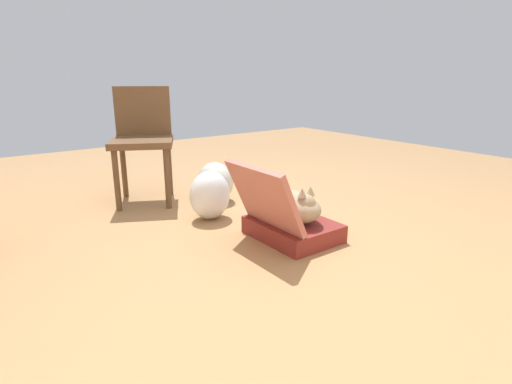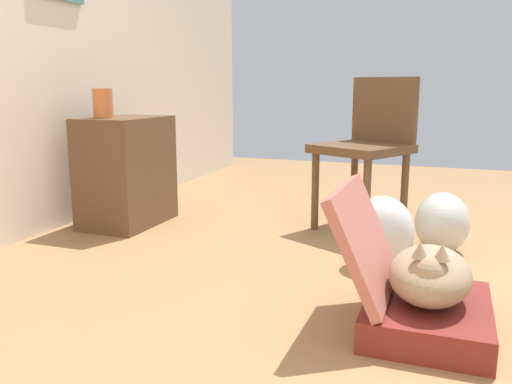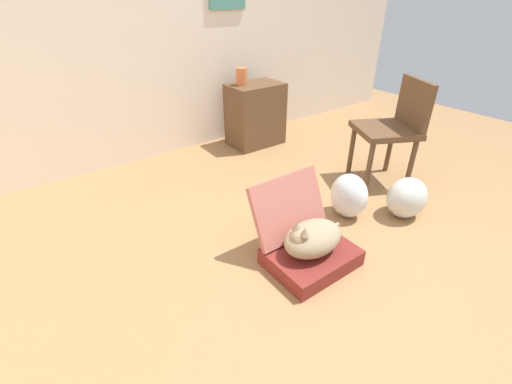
{
  "view_description": "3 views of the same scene",
  "coord_description": "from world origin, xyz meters",
  "px_view_note": "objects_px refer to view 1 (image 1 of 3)",
  "views": [
    {
      "loc": [
        -2.07,
        1.64,
        1.01
      ],
      "look_at": [
        -0.12,
        0.2,
        0.31
      ],
      "focal_mm": 28.83,
      "sensor_mm": 36.0,
      "label": 1
    },
    {
      "loc": [
        -2.1,
        -0.04,
        0.86
      ],
      "look_at": [
        -0.34,
        0.61,
        0.48
      ],
      "focal_mm": 37.13,
      "sensor_mm": 36.0,
      "label": 2
    },
    {
      "loc": [
        -1.53,
        -1.16,
        1.54
      ],
      "look_at": [
        -0.25,
        0.58,
        0.27
      ],
      "focal_mm": 24.34,
      "sensor_mm": 36.0,
      "label": 3
    }
  ],
  "objects_px": {
    "cat": "(294,206)",
    "plastic_bag_clear": "(215,182)",
    "chair": "(143,137)",
    "plastic_bag_white": "(210,195)",
    "suitcase_base": "(293,229)"
  },
  "relations": [
    {
      "from": "cat",
      "to": "plastic_bag_white",
      "type": "relative_size",
      "value": 1.38
    },
    {
      "from": "suitcase_base",
      "to": "chair",
      "type": "xyz_separation_m",
      "value": [
        1.33,
        0.43,
        0.46
      ]
    },
    {
      "from": "suitcase_base",
      "to": "plastic_bag_clear",
      "type": "bearing_deg",
      "value": -1.12
    },
    {
      "from": "suitcase_base",
      "to": "plastic_bag_clear",
      "type": "relative_size",
      "value": 1.62
    },
    {
      "from": "cat",
      "to": "chair",
      "type": "xyz_separation_m",
      "value": [
        1.34,
        0.43,
        0.31
      ]
    },
    {
      "from": "plastic_bag_white",
      "to": "plastic_bag_clear",
      "type": "relative_size",
      "value": 1.06
    },
    {
      "from": "plastic_bag_white",
      "to": "chair",
      "type": "height_order",
      "value": "chair"
    },
    {
      "from": "plastic_bag_white",
      "to": "plastic_bag_clear",
      "type": "bearing_deg",
      "value": -36.09
    },
    {
      "from": "chair",
      "to": "plastic_bag_white",
      "type": "bearing_deg",
      "value": -48.25
    },
    {
      "from": "suitcase_base",
      "to": "plastic_bag_white",
      "type": "xyz_separation_m",
      "value": [
        0.62,
        0.24,
        0.12
      ]
    },
    {
      "from": "chair",
      "to": "cat",
      "type": "bearing_deg",
      "value": -45.19
    },
    {
      "from": "cat",
      "to": "chair",
      "type": "bearing_deg",
      "value": 17.75
    },
    {
      "from": "plastic_bag_white",
      "to": "plastic_bag_clear",
      "type": "xyz_separation_m",
      "value": [
        0.36,
        -0.26,
        -0.02
      ]
    },
    {
      "from": "cat",
      "to": "plastic_bag_clear",
      "type": "distance_m",
      "value": 0.99
    },
    {
      "from": "chair",
      "to": "plastic_bag_clear",
      "type": "bearing_deg",
      "value": -11.16
    }
  ]
}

